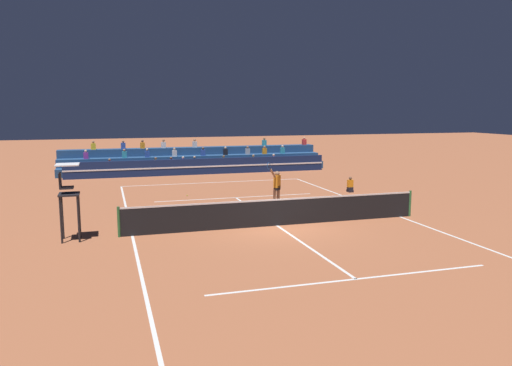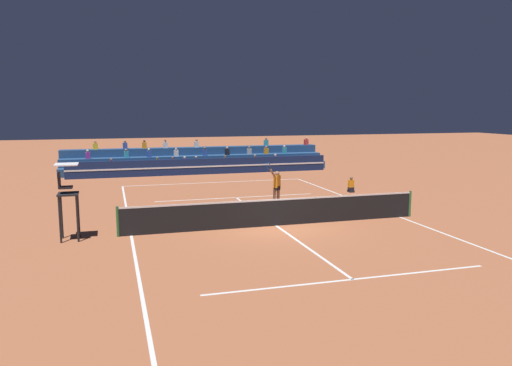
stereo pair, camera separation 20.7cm
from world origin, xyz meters
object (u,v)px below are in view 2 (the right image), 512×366
ball_kid_courtside (351,186)px  tennis_ball (188,195)px  tennis_player (277,187)px  umpire_chair (67,191)px

ball_kid_courtside → tennis_ball: size_ratio=12.43×
tennis_player → umpire_chair: bearing=-159.5°
tennis_ball → ball_kid_courtside: bearing=-8.6°
umpire_chair → tennis_ball: size_ratio=39.26×
tennis_player → tennis_ball: size_ratio=33.22×
ball_kid_courtside → tennis_player: (-5.32, -3.05, 0.65)m
umpire_chair → ball_kid_courtside: umpire_chair is taller
tennis_player → tennis_ball: bearing=128.0°
umpire_chair → ball_kid_courtside: size_ratio=3.16×
umpire_chair → ball_kid_courtside: 15.43m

